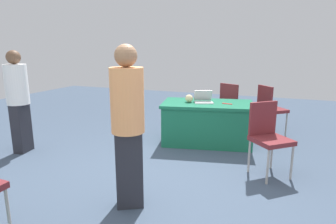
% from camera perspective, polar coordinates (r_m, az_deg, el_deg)
% --- Properties ---
extents(ground_plane, '(14.40, 14.40, 0.00)m').
position_cam_1_polar(ground_plane, '(3.79, -1.62, -13.64)').
color(ground_plane, '#3D4C60').
extents(table_foreground, '(1.73, 1.19, 0.73)m').
position_cam_1_polar(table_foreground, '(5.19, 7.76, -2.07)').
color(table_foreground, '#196647').
rests_on(table_foreground, ground).
extents(chair_tucked_left, '(0.59, 0.59, 0.98)m').
position_cam_1_polar(chair_tucked_left, '(5.97, 12.60, 1.65)').
color(chair_tucked_left, '#9E9993').
rests_on(chair_tucked_left, ground).
extents(chair_tucked_right, '(0.62, 0.62, 0.97)m').
position_cam_1_polar(chair_tucked_right, '(4.04, 19.20, -4.09)').
color(chair_tucked_right, '#9E9993').
rests_on(chair_tucked_right, ground).
extents(chair_aisle, '(0.62, 0.62, 0.97)m').
position_cam_1_polar(chair_aisle, '(5.89, 19.48, 1.01)').
color(chair_aisle, '#9E9993').
rests_on(chair_aisle, ground).
extents(person_presenter, '(0.39, 0.39, 1.64)m').
position_cam_1_polar(person_presenter, '(5.15, -27.55, 2.67)').
color(person_presenter, '#26262D').
rests_on(person_presenter, ground).
extents(person_attendee_standing, '(0.46, 0.46, 1.72)m').
position_cam_1_polar(person_attendee_standing, '(2.96, -7.95, -1.57)').
color(person_attendee_standing, '#26262D').
rests_on(person_attendee_standing, ground).
extents(laptop_silver, '(0.40, 0.39, 0.21)m').
position_cam_1_polar(laptop_silver, '(5.11, 7.05, 2.31)').
color(laptop_silver, silver).
rests_on(laptop_silver, table_foreground).
extents(yarn_ball, '(0.14, 0.14, 0.14)m').
position_cam_1_polar(yarn_ball, '(5.10, 4.18, 2.70)').
color(yarn_ball, beige).
rests_on(yarn_ball, table_foreground).
extents(scissors_red, '(0.18, 0.07, 0.01)m').
position_cam_1_polar(scissors_red, '(5.05, 11.63, 1.61)').
color(scissors_red, red).
rests_on(scissors_red, table_foreground).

